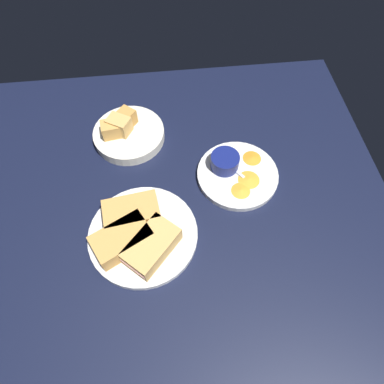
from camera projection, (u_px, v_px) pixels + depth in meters
The scene contains 12 objects.
ground_plane at pixel (180, 219), 84.30cm from camera, with size 110.00×110.00×3.00cm, color black.
plate_sandwich_main at pixel (143, 235), 79.48cm from camera, with size 26.15×26.15×1.60cm, color silver.
sandwich_half_near at pixel (132, 213), 78.94cm from camera, with size 14.06×9.23×4.80cm.
sandwich_half_far at pixel (122, 240), 75.38cm from camera, with size 15.04×12.75×4.80cm.
sandwich_half_extra at pixel (152, 246), 74.55cm from camera, with size 14.38×14.73×4.80cm.
ramekin_dark_sauce at pixel (150, 252), 74.05cm from camera, with size 6.69×6.69×4.21cm.
spoon_by_dark_ramekin at pixel (139, 236), 77.99cm from camera, with size 5.91×9.42×0.80cm.
plate_chips_companion at pixel (237, 175), 88.53cm from camera, with size 21.55×21.55×1.60cm, color silver.
ramekin_light_gravy at pixel (225, 161), 87.21cm from camera, with size 7.59×7.59×4.00cm.
spoon_by_gravy_ramekin at pixel (225, 162), 89.32cm from camera, with size 7.01×8.85×0.80cm.
plantain_chip_scatter at pixel (247, 176), 87.07cm from camera, with size 11.51×16.43×0.60cm.
bread_basket_rear at pixel (127, 132), 94.23cm from camera, with size 20.07×20.07×7.70cm.
Camera 1 is at (-1.19, -38.13, 74.04)cm, focal length 31.02 mm.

